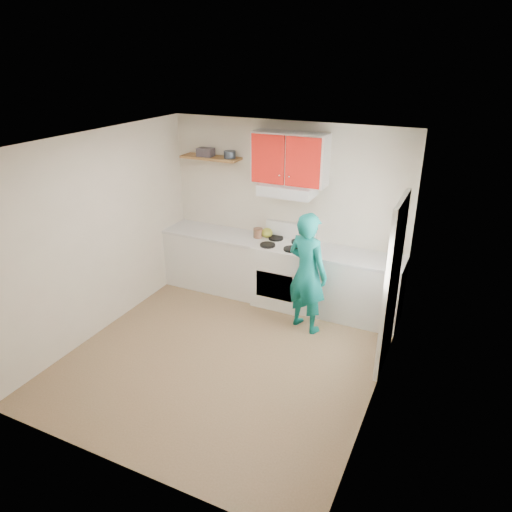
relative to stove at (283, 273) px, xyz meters
The scene contains 21 objects.
floor 1.64m from the stove, 93.63° to the right, with size 3.80×3.80×0.00m, color brown.
ceiling 2.66m from the stove, 93.63° to the right, with size 3.60×3.80×0.04m, color white.
back_wall 0.91m from the stove, 107.10° to the left, with size 3.60×0.04×2.60m, color beige.
front_wall 3.58m from the stove, 91.65° to the right, with size 3.60×0.04×2.60m, color beige.
left_wall 2.61m from the stove, 140.34° to the right, with size 0.04×3.80×2.60m, color beige.
right_wall 2.46m from the stove, 42.81° to the right, with size 0.04×3.80×2.60m, color beige.
door 1.97m from the stove, 27.58° to the right, with size 0.05×0.85×2.05m, color white.
door_glass 2.11m from the stove, 27.97° to the right, with size 0.01×0.55×0.95m, color white.
counter_left 1.14m from the stove, behind, with size 1.52×0.60×0.90m, color silver.
counter_right 1.04m from the stove, ahead, with size 1.32×0.60×0.90m, color silver.
stove is the anchor object (origin of this frame).
range_hood 1.24m from the stove, 90.00° to the left, with size 0.76×0.44×0.15m, color silver.
upper_cabinets 1.67m from the stove, 90.00° to the left, with size 1.02×0.33×0.70m, color red.
shelf 2.01m from the stove, behind, with size 0.90×0.30×0.04m, color brown.
books 2.11m from the stove, behind, with size 0.23×0.17×0.12m, color #383239.
tin 1.89m from the stove, 168.97° to the left, with size 0.17×0.17×0.10m, color #333D4C.
kettle 0.64m from the stove, 154.87° to the left, with size 0.17×0.17×0.15m, color olive.
crock 0.69m from the stove, 168.15° to the left, with size 0.14×0.14×0.16m, color #4D3021.
cutting_board 1.01m from the stove, ahead, with size 0.29×0.21×0.02m, color olive.
silicone_mat 1.40m from the stove, ahead, with size 0.31×0.26×0.01m, color #B21215.
person 0.86m from the stove, 44.19° to the right, with size 0.60×0.39×1.64m, color #0B6B66.
Camera 1 is at (2.41, -4.25, 3.45)m, focal length 33.15 mm.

